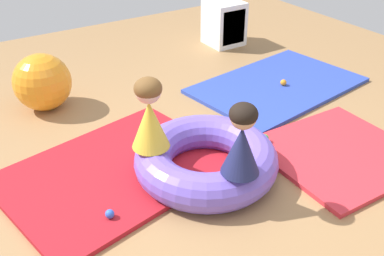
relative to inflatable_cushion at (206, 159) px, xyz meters
name	(u,v)px	position (x,y,z in m)	size (l,w,h in m)	color
ground_plane	(201,180)	(-0.07, -0.04, -0.14)	(8.00, 8.00, 0.00)	#9E7549
gym_mat_center_rear	(339,153)	(1.09, -0.37, -0.12)	(1.18, 1.11, 0.04)	red
gym_mat_near_right	(116,171)	(-0.58, 0.40, -0.12)	(1.68, 1.23, 0.04)	#B21923
gym_mat_near_left	(277,85)	(1.54, 0.89, -0.12)	(1.77, 1.14, 0.04)	#2D47B7
inflatable_cushion	(206,159)	(0.00, 0.00, 0.00)	(1.11, 1.11, 0.29)	#7056D1
child_in_yellow	(149,114)	(-0.36, 0.19, 0.41)	(0.30, 0.30, 0.55)	yellow
child_in_navy	(242,140)	(0.00, -0.41, 0.40)	(0.33, 0.33, 0.52)	navy
play_ball_orange	(283,82)	(1.56, 0.83, -0.07)	(0.07, 0.07, 0.07)	orange
play_ball_pink	(181,140)	(0.04, 0.44, -0.07)	(0.06, 0.06, 0.06)	pink
play_ball_blue	(110,214)	(-0.85, -0.10, -0.07)	(0.06, 0.06, 0.06)	blue
play_ball_green	(265,138)	(0.65, 0.07, -0.07)	(0.07, 0.07, 0.07)	green
exercise_ball_large	(42,82)	(-0.71, 1.76, 0.13)	(0.56, 0.56, 0.56)	orange
storage_cube	(225,24)	(1.83, 2.27, 0.14)	(0.44, 0.44, 0.56)	white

